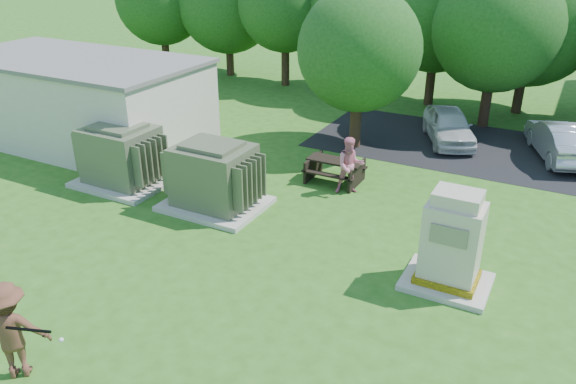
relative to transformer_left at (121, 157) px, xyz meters
The scene contains 13 objects.
ground 7.96m from the transformer_left, 34.70° to the right, with size 120.00×120.00×0.00m, color #2D6619.
service_building 5.19m from the transformer_left, 150.95° to the left, with size 10.00×5.00×3.20m, color beige.
service_building_roof 5.64m from the transformer_left, 150.95° to the left, with size 10.20×5.20×0.15m, color slate.
transformer_left is the anchor object (origin of this frame).
transformer_right 3.70m from the transformer_left, ahead, with size 3.00×2.40×2.07m.
generator_cabinet 11.07m from the transformer_left, ahead, with size 2.02×1.65×2.46m.
picnic_table 7.11m from the transformer_left, 29.25° to the left, with size 1.85×1.38×0.79m.
batter 8.96m from the transformer_left, 59.73° to the right, with size 1.30×0.75×2.01m, color brown.
person_at_picnic 7.53m from the transformer_left, 22.54° to the left, with size 0.91×0.71×1.87m, color pink.
car_white 12.66m from the transformer_left, 47.18° to the left, with size 1.60×3.97×1.35m, color silver.
car_silver_a 15.81m from the transformer_left, 36.55° to the left, with size 1.49×4.28×1.41m, color silver.
batting_equipment 9.29m from the transformer_left, 56.60° to the right, with size 1.15×0.50×0.34m.
tree_row 16.56m from the transformer_left, 59.50° to the left, with size 41.30×13.30×7.30m.
Camera 1 is at (6.46, -8.20, 7.73)m, focal length 35.00 mm.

